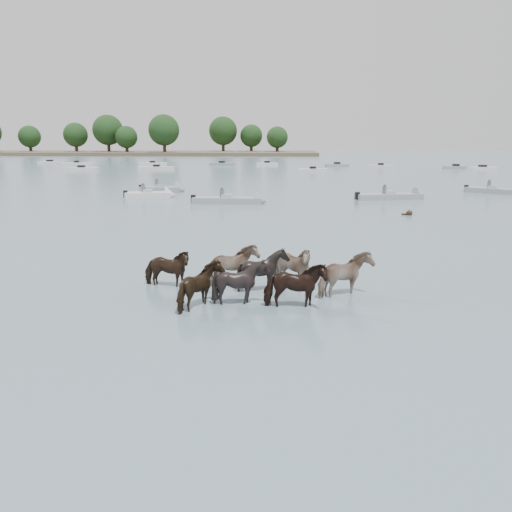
{
  "coord_description": "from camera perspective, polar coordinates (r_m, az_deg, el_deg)",
  "views": [
    {
      "loc": [
        -0.49,
        -16.36,
        5.12
      ],
      "look_at": [
        -1.39,
        1.09,
        1.1
      ],
      "focal_mm": 36.0,
      "sensor_mm": 36.0,
      "label": 1
    }
  ],
  "objects": [
    {
      "name": "shoreline",
      "position": [
        180.36,
        -20.08,
        10.7
      ],
      "size": [
        160.0,
        30.0,
        1.0
      ],
      "primitive_type": "cube",
      "color": "#4C4233",
      "rests_on": "ground"
    },
    {
      "name": "treeline",
      "position": [
        179.29,
        -21.2,
        12.66
      ],
      "size": [
        145.54,
        23.54,
        12.48
      ],
      "color": "#382619",
      "rests_on": "ground"
    },
    {
      "name": "motorboat_b",
      "position": [
        41.7,
        -2.14,
        6.19
      ],
      "size": [
        6.15,
        1.67,
        1.92
      ],
      "rotation": [
        0.0,
        0.0,
        -0.01
      ],
      "color": "gray",
      "rests_on": "ground"
    },
    {
      "name": "ground",
      "position": [
        17.15,
        4.47,
        -4.46
      ],
      "size": [
        400.0,
        400.0,
        0.0
      ],
      "primitive_type": "plane",
      "color": "slate",
      "rests_on": "ground"
    },
    {
      "name": "swimming_pony",
      "position": [
        36.68,
        16.59,
        4.54
      ],
      "size": [
        0.72,
        0.44,
        0.44
      ],
      "color": "black",
      "rests_on": "ground"
    },
    {
      "name": "distant_flotilla",
      "position": [
        93.97,
        2.98,
        9.95
      ],
      "size": [
        103.24,
        25.42,
        0.93
      ],
      "color": "silver",
      "rests_on": "ground"
    },
    {
      "name": "pony_herd",
      "position": [
        17.07,
        0.26,
        -2.28
      ],
      "size": [
        8.15,
        4.37,
        1.63
      ],
      "color": "black",
      "rests_on": "ground"
    },
    {
      "name": "motorboat_a",
      "position": [
        46.7,
        -11.05,
        6.69
      ],
      "size": [
        4.63,
        2.38,
        1.92
      ],
      "rotation": [
        0.0,
        0.0,
        0.19
      ],
      "color": "silver",
      "rests_on": "ground"
    },
    {
      "name": "motorboat_f",
      "position": [
        51.67,
        -9.76,
        7.32
      ],
      "size": [
        4.68,
        1.79,
        1.92
      ],
      "rotation": [
        0.0,
        0.0,
        -0.04
      ],
      "color": "gray",
      "rests_on": "ground"
    },
    {
      "name": "motorboat_c",
      "position": [
        46.3,
        15.46,
        6.41
      ],
      "size": [
        6.37,
        2.77,
        1.92
      ],
      "rotation": [
        0.0,
        0.0,
        0.2
      ],
      "color": "gray",
      "rests_on": "ground"
    },
    {
      "name": "motorboat_e",
      "position": [
        54.3,
        25.6,
        6.51
      ],
      "size": [
        5.33,
        4.3,
        1.92
      ],
      "rotation": [
        0.0,
        0.0,
        -0.59
      ],
      "color": "gray",
      "rests_on": "ground"
    }
  ]
}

